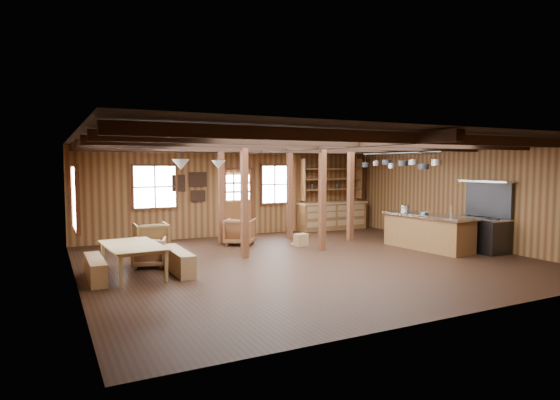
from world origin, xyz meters
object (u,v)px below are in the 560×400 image
Objects in this scene: kitchen_island at (428,231)px; commercial_range at (481,228)px; armchair_b at (240,231)px; armchair_c at (149,252)px; armchair_a at (151,238)px; dining_table at (135,260)px.

kitchen_island is 1.33m from commercial_range.
armchair_b reaches higher than armchair_c.
armchair_a is at bearing -85.69° from armchair_c.
kitchen_island reaches higher than dining_table.
commercial_range is 8.35m from armchair_c.
armchair_c is at bearing 166.51° from commercial_range.
armchair_a is 1.77m from armchair_c.
kitchen_island is at bearing -97.21° from dining_table.
kitchen_island is at bearing -172.22° from armchair_c.
armchair_c is at bearing 79.08° from armchair_a.
kitchen_island is 7.27m from armchair_a.
armchair_a is (0.82, 2.47, 0.06)m from dining_table.
commercial_range is (1.05, -0.81, 0.13)m from kitchen_island.
commercial_range is 8.64m from dining_table.
dining_table is at bearing 76.47° from armchair_c.
armchair_b is (3.30, 2.53, 0.05)m from dining_table.
armchair_c is (0.43, 0.74, 0.00)m from dining_table.
armchair_b is (2.48, 0.07, -0.01)m from armchair_a.
commercial_range is at bearing -102.23° from dining_table.
kitchen_island is 7.51m from dining_table.
armchair_a is (-7.73, 3.68, -0.22)m from commercial_range.
dining_table is 0.86m from armchair_c.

